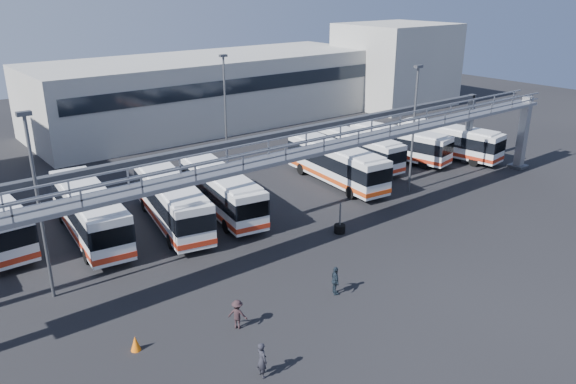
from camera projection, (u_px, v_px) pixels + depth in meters
ground at (367, 265)px, 33.89m from camera, size 140.00×140.00×0.00m
gantry at (306, 156)px, 36.30m from camera, size 51.40×5.15×7.10m
warehouse at (211, 90)px, 67.47m from camera, size 42.00×14.00×8.00m
building_right at (396, 65)px, 77.57m from camera, size 14.00×12.00×11.00m
light_pole_left at (38, 198)px, 28.53m from camera, size 0.70×0.35×10.21m
light_pole_mid at (414, 123)px, 44.00m from camera, size 0.70×0.35×10.21m
light_pole_back at (225, 105)px, 50.43m from camera, size 0.70×0.35×10.21m
bus_2 at (89, 211)px, 36.96m from camera, size 3.85×11.65×3.47m
bus_3 at (171, 200)px, 38.90m from camera, size 4.72×11.47×3.40m
bus_4 at (221, 190)px, 41.03m from camera, size 4.17×11.04×3.27m
bus_6 at (336, 162)px, 47.16m from camera, size 3.77×11.39×3.40m
bus_7 at (358, 148)px, 52.02m from camera, size 2.86×10.15×3.05m
bus_8 at (399, 143)px, 53.71m from camera, size 4.18×10.30×3.05m
bus_9 at (449, 140)px, 54.58m from camera, size 3.79×10.60×3.15m
pedestrian_a at (262, 360)px, 24.04m from camera, size 0.45×0.64×1.68m
pedestrian_c at (237, 314)px, 27.49m from camera, size 1.06×1.13×1.53m
pedestrian_d at (335, 281)px, 30.47m from camera, size 0.77×1.04×1.64m
cone_right at (135, 343)px, 25.92m from camera, size 0.53×0.53×0.75m
tire_stack at (340, 228)px, 38.20m from camera, size 0.76×0.76×2.18m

